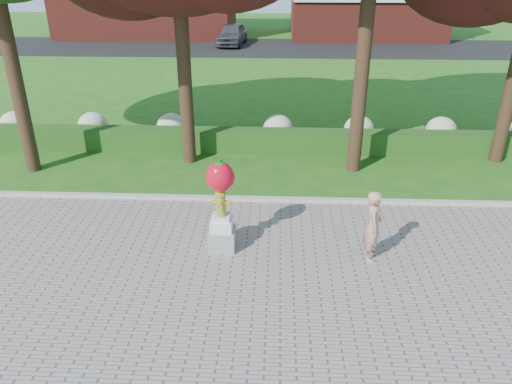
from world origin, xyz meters
TOP-DOWN VIEW (x-y plane):
  - ground at (0.00, 0.00)m, footprint 100.00×100.00m
  - curb at (0.00, 3.00)m, footprint 40.00×0.18m
  - lawn_hedge at (0.00, 7.00)m, footprint 24.00×0.70m
  - hydrangea_row at (0.57, 8.00)m, footprint 20.10×1.10m
  - street at (0.00, 28.00)m, footprint 50.00×8.00m
  - hydrant_sculpture at (-0.29, 0.46)m, footprint 0.67×0.63m
  - woman at (3.20, 0.18)m, footprint 0.52×0.69m
  - parked_car at (-2.57, 29.04)m, footprint 2.26×4.77m

SIDE VIEW (x-z plane):
  - ground at x=0.00m, z-range 0.00..0.00m
  - street at x=0.00m, z-range 0.00..0.02m
  - curb at x=0.00m, z-range 0.00..0.15m
  - lawn_hedge at x=0.00m, z-range 0.00..0.80m
  - hydrangea_row at x=0.57m, z-range 0.06..1.04m
  - parked_car at x=-2.57m, z-range 0.02..1.59m
  - woman at x=3.20m, z-range 0.04..1.75m
  - hydrant_sculpture at x=-0.29m, z-range 0.11..2.41m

